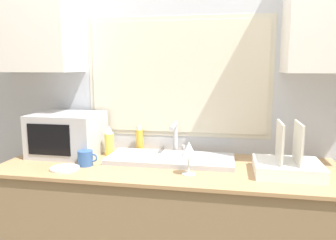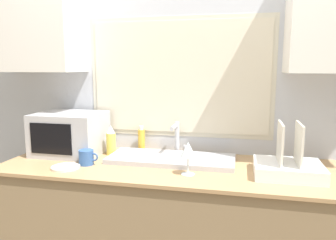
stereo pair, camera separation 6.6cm
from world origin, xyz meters
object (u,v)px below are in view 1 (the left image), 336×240
object	(u,v)px
microwave	(68,134)
soap_bottle	(140,140)
faucet	(176,135)
wine_glass	(189,150)
dish_rack	(288,165)
spray_bottle	(109,141)
mug_near_sink	(86,158)

from	to	relation	value
microwave	soap_bottle	bearing A→B (deg)	21.21
faucet	wine_glass	world-z (taller)	faucet
microwave	dish_rack	bearing A→B (deg)	-6.74
dish_rack	spray_bottle	size ratio (longest dim) A/B	1.80
spray_bottle	mug_near_sink	xyz separation A→B (m)	(-0.06, -0.25, -0.05)
dish_rack	mug_near_sink	size ratio (longest dim) A/B	2.94
microwave	dish_rack	world-z (taller)	dish_rack
dish_rack	wine_glass	xyz separation A→B (m)	(-0.53, -0.10, 0.08)
spray_bottle	soap_bottle	bearing A→B (deg)	39.32
soap_bottle	wine_glass	world-z (taller)	wine_glass
faucet	mug_near_sink	bearing A→B (deg)	-145.20
faucet	mug_near_sink	xyz separation A→B (m)	(-0.49, -0.34, -0.09)
microwave	soap_bottle	size ratio (longest dim) A/B	2.42
spray_bottle	wine_glass	xyz separation A→B (m)	(0.57, -0.30, 0.04)
microwave	spray_bottle	bearing A→B (deg)	7.12
microwave	dish_rack	xyz separation A→B (m)	(1.38, -0.16, -0.08)
wine_glass	soap_bottle	bearing A→B (deg)	132.43
microwave	wine_glass	bearing A→B (deg)	-17.19
soap_bottle	spray_bottle	bearing A→B (deg)	-140.68
faucet	spray_bottle	size ratio (longest dim) A/B	1.10
mug_near_sink	spray_bottle	bearing A→B (deg)	77.21
dish_rack	wine_glass	size ratio (longest dim) A/B	1.93
microwave	wine_glass	xyz separation A→B (m)	(0.85, -0.26, -0.00)
dish_rack	microwave	bearing A→B (deg)	173.26
faucet	microwave	size ratio (longest dim) A/B	0.50
soap_bottle	wine_glass	size ratio (longest dim) A/B	0.97
spray_bottle	wine_glass	distance (m)	0.64
soap_bottle	wine_glass	xyz separation A→B (m)	(0.40, -0.44, 0.06)
soap_bottle	mug_near_sink	xyz separation A→B (m)	(-0.23, -0.39, -0.03)
spray_bottle	soap_bottle	xyz separation A→B (m)	(0.17, 0.14, -0.02)
spray_bottle	dish_rack	bearing A→B (deg)	-10.19
faucet	wine_glass	distance (m)	0.41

